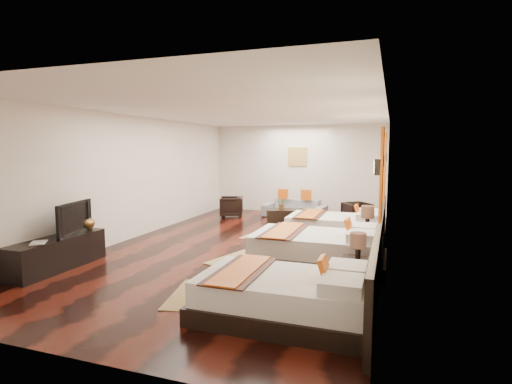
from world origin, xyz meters
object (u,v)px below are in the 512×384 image
at_px(nightstand_b, 367,237).
at_px(bed_mid, 319,249).
at_px(tv, 69,218).
at_px(figurine, 86,221).
at_px(bed_near, 285,296).
at_px(armchair_right, 357,213).
at_px(table_plant, 282,204).
at_px(armchair_left, 231,207).
at_px(coffee_table, 285,217).
at_px(bed_far, 336,227).
at_px(book, 31,244).
at_px(tv_console, 57,253).
at_px(sofa, 294,208).
at_px(nightstand_a, 357,271).

bearing_deg(nightstand_b, bed_mid, -123.09).
distance_m(tv, figurine, 0.47).
distance_m(bed_near, armchair_right, 6.49).
bearing_deg(armchair_right, nightstand_b, -116.52).
bearing_deg(table_plant, armchair_left, 163.83).
bearing_deg(tv, table_plant, -38.59).
bearing_deg(table_plant, coffee_table, -23.27).
bearing_deg(nightstand_b, armchair_right, 98.28).
relative_size(bed_far, table_plant, 7.70).
distance_m(book, figurine, 1.22).
height_order(bed_near, tv_console, bed_near).
height_order(tv, table_plant, tv).
height_order(bed_far, coffee_table, bed_far).
relative_size(bed_mid, nightstand_b, 2.45).
xyz_separation_m(sofa, armchair_right, (1.86, -0.46, 0.03)).
distance_m(nightstand_b, sofa, 4.21).
distance_m(armchair_right, table_plant, 2.06).
relative_size(nightstand_b, figurine, 2.96).
bearing_deg(sofa, nightstand_a, -60.09).
distance_m(figurine, armchair_left, 5.17).
relative_size(tv_console, armchair_left, 2.65).
bearing_deg(coffee_table, bed_mid, -66.64).
height_order(bed_mid, tv, tv).
bearing_deg(figurine, table_plant, 61.25).
bearing_deg(armchair_right, tv, -163.33).
xyz_separation_m(bed_far, armchair_right, (0.30, 2.00, 0.02)).
bearing_deg(bed_near, bed_mid, 89.94).
distance_m(nightstand_b, tv_console, 5.67).
distance_m(tv, coffee_table, 5.67).
bearing_deg(tv_console, book, -90.00).
distance_m(bed_near, bed_far, 4.48).
bearing_deg(nightstand_a, tv, -176.25).
xyz_separation_m(tv_console, book, (0.00, -0.51, 0.29)).
xyz_separation_m(tv, armchair_left, (0.75, 5.55, -0.53)).
xyz_separation_m(bed_mid, bed_far, (-0.00, 2.20, -0.02)).
height_order(bed_mid, tv_console, bed_mid).
bearing_deg(figurine, sofa, 64.76).
bearing_deg(bed_mid, coffee_table, 113.36).
height_order(sofa, coffee_table, sofa).
bearing_deg(nightstand_a, nightstand_b, 90.00).
distance_m(nightstand_a, table_plant, 5.32).
xyz_separation_m(sofa, armchair_left, (-1.83, -0.50, 0.04)).
bearing_deg(bed_far, armchair_right, 81.39).
xyz_separation_m(bed_far, book, (-4.20, -4.35, 0.28)).
height_order(bed_mid, armchair_left, bed_mid).
bearing_deg(table_plant, figurine, -118.75).
height_order(bed_near, armchair_left, bed_near).
height_order(book, armchair_left, armchair_left).
bearing_deg(armchair_right, bed_near, -127.48).
height_order(bed_near, bed_mid, bed_mid).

